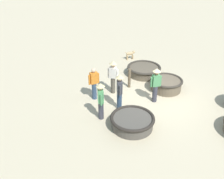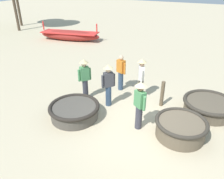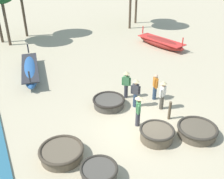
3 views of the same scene
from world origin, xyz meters
name	(u,v)px [view 1 (image 1 of 3)]	position (x,y,z in m)	size (l,w,h in m)	color
ground_plane	(156,99)	(0.00, 0.00, 0.00)	(80.00, 80.00, 0.00)	#BCAD8C
coracle_upturned	(166,84)	(0.17, -1.07, 0.32)	(1.60, 1.60, 0.59)	brown
coracle_far_left	(144,70)	(2.01, -1.68, 0.28)	(1.86, 1.86, 0.51)	brown
coracle_tilted	(132,121)	(-0.54, 2.43, 0.27)	(1.78, 1.78, 0.50)	#4C473F
fisherman_standing_left	(113,75)	(1.90, 0.95, 0.96)	(0.49, 0.36, 1.67)	#4C473D
fisherman_by_coracle	(120,90)	(0.74, 1.78, 0.96)	(0.42, 0.39, 1.67)	#2D425B
fisherman_crouching	(101,99)	(0.78, 2.87, 0.96)	(0.43, 0.38, 1.67)	#383842
fisherman_hauling	(94,83)	(2.15, 1.96, 0.84)	(0.33, 0.50, 1.57)	#2D425B
fisherman_standing_right	(156,83)	(-0.05, 0.23, 0.96)	(0.36, 0.47, 1.67)	#383842
dog	(131,54)	(3.96, -2.86, 0.37)	(0.42, 0.63, 0.55)	tan
mooring_post_mid_beach	(129,78)	(1.68, -0.02, 0.51)	(0.14, 0.14, 1.01)	brown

